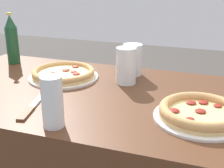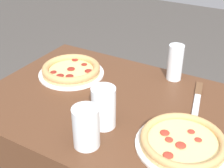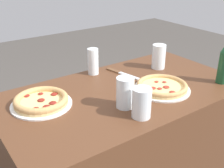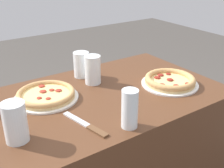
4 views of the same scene
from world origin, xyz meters
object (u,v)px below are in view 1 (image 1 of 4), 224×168
object	(u,v)px
beer_bottle	(12,40)
knife	(33,106)
glass_water	(126,67)
glass_lemonade	(53,104)
pizza_veggie	(64,74)
glass_red_wine	(132,61)
pizza_salami	(200,113)

from	to	relation	value
beer_bottle	knife	size ratio (longest dim) A/B	1.02
glass_water	glass_lemonade	size ratio (longest dim) A/B	0.95
pizza_veggie	knife	world-z (taller)	pizza_veggie
knife	glass_water	bearing A→B (deg)	55.68
glass_lemonade	glass_red_wine	world-z (taller)	glass_lemonade
pizza_veggie	glass_water	size ratio (longest dim) A/B	2.01
glass_lemonade	beer_bottle	xyz separation A→B (m)	(-0.49, 0.50, 0.04)
pizza_veggie	knife	distance (m)	0.29
glass_lemonade	knife	xyz separation A→B (m)	(-0.13, 0.09, -0.06)
glass_water	pizza_veggie	bearing A→B (deg)	-173.63
pizza_veggie	glass_water	distance (m)	0.26
glass_red_wine	beer_bottle	xyz separation A→B (m)	(-0.58, -0.02, 0.05)
beer_bottle	knife	bearing A→B (deg)	-48.27
glass_lemonade	knife	size ratio (longest dim) A/B	0.64
pizza_salami	knife	world-z (taller)	pizza_salami
knife	glass_red_wine	bearing A→B (deg)	63.37
pizza_veggie	glass_red_wine	xyz separation A→B (m)	(0.25, 0.14, 0.04)
beer_bottle	pizza_veggie	bearing A→B (deg)	-19.73
glass_red_wine	glass_water	bearing A→B (deg)	-87.54
glass_water	glass_lemonade	xyz separation A→B (m)	(-0.09, -0.41, 0.00)
glass_lemonade	pizza_salami	bearing A→B (deg)	25.15
pizza_salami	knife	xyz separation A→B (m)	(-0.52, -0.09, -0.02)
glass_red_wine	knife	bearing A→B (deg)	-116.63
glass_lemonade	beer_bottle	bearing A→B (deg)	134.66
pizza_salami	beer_bottle	world-z (taller)	beer_bottle
glass_lemonade	glass_red_wine	size ratio (longest dim) A/B	1.14
pizza_salami	beer_bottle	bearing A→B (deg)	160.29
pizza_veggie	knife	bearing A→B (deg)	-82.25
glass_water	glass_lemonade	world-z (taller)	glass_lemonade
pizza_salami	glass_lemonade	distance (m)	0.43
pizza_veggie	beer_bottle	xyz separation A→B (m)	(-0.32, 0.12, 0.09)
glass_red_wine	beer_bottle	distance (m)	0.58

